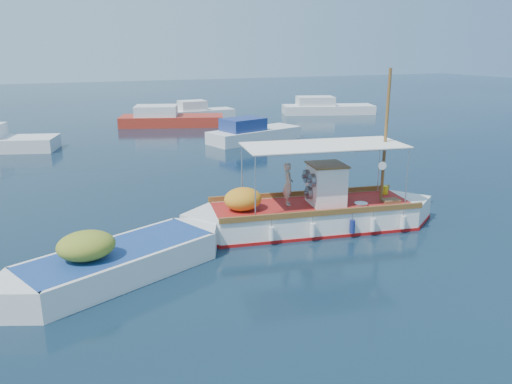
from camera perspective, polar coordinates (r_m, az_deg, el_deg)
name	(u,v)px	position (r m, az deg, el deg)	size (l,w,h in m)	color
ground	(287,225)	(17.56, 3.51, -3.82)	(160.00, 160.00, 0.00)	black
fishing_caique	(311,214)	(17.28, 6.33, -2.53)	(8.97, 3.51, 5.54)	white
dinghy	(117,264)	(14.15, -15.59, -7.95)	(6.55, 3.88, 1.74)	white
bg_boat_n	(169,120)	(40.42, -9.94, 8.16)	(8.48, 5.12, 1.80)	#AA2A1C
bg_boat_ne	(252,134)	(33.10, -0.43, 6.65)	(6.79, 3.96, 1.80)	silver
bg_boat_e	(325,108)	(47.59, 7.93, 9.44)	(8.77, 4.92, 1.80)	silver
bg_boat_far_n	(200,113)	(43.98, -6.44, 8.94)	(5.63, 2.31, 1.80)	silver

